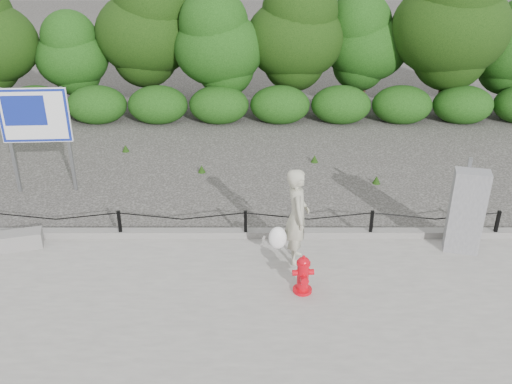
{
  "coord_description": "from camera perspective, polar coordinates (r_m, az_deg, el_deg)",
  "views": [
    {
      "loc": [
        0.2,
        -9.43,
        5.58
      ],
      "look_at": [
        0.21,
        0.2,
        1.0
      ],
      "focal_mm": 38.0,
      "sensor_mm": 36.0,
      "label": 1
    }
  ],
  "objects": [
    {
      "name": "advertising_sign",
      "position": [
        13.37,
        -22.25,
        7.01
      ],
      "size": [
        1.58,
        0.21,
        2.52
      ],
      "rotation": [
        0.0,
        0.0,
        0.06
      ],
      "color": "slate",
      "rests_on": "ground"
    },
    {
      "name": "fire_hydrant",
      "position": [
        9.23,
        4.97,
        -8.7
      ],
      "size": [
        0.37,
        0.38,
        0.7
      ],
      "rotation": [
        0.0,
        0.0,
        0.09
      ],
      "color": "red",
      "rests_on": "sidewalk"
    },
    {
      "name": "ground",
      "position": [
        10.96,
        -1.09,
        -5.18
      ],
      "size": [
        90.0,
        90.0,
        0.0
      ],
      "primitive_type": "plane",
      "color": "#2D2B28",
      "rests_on": "ground"
    },
    {
      "name": "curb",
      "position": [
        10.93,
        -1.09,
        -4.37
      ],
      "size": [
        14.0,
        0.22,
        0.14
      ],
      "primitive_type": "cube",
      "color": "slate",
      "rests_on": "sidewalk"
    },
    {
      "name": "utility_cabinet",
      "position": [
        10.87,
        21.24,
        -1.92
      ],
      "size": [
        0.69,
        0.52,
        1.81
      ],
      "rotation": [
        0.0,
        0.0,
        -0.25
      ],
      "color": "gray",
      "rests_on": "sidewalk"
    },
    {
      "name": "concrete_block",
      "position": [
        11.48,
        -24.1,
        -4.7
      ],
      "size": [
        1.09,
        0.62,
        0.33
      ],
      "primitive_type": "cube",
      "rotation": [
        0.0,
        0.0,
        0.27
      ],
      "color": "gray",
      "rests_on": "sidewalk"
    },
    {
      "name": "sidewalk",
      "position": [
        9.27,
        -1.3,
        -11.27
      ],
      "size": [
        14.0,
        4.0,
        0.08
      ],
      "primitive_type": "cube",
      "color": "gray",
      "rests_on": "ground"
    },
    {
      "name": "pedestrian",
      "position": [
        9.8,
        4.21,
        -2.7
      ],
      "size": [
        0.74,
        0.67,
        1.83
      ],
      "rotation": [
        0.0,
        0.0,
        1.58
      ],
      "color": "#AAA892",
      "rests_on": "sidewalk"
    },
    {
      "name": "treeline",
      "position": [
        18.59,
        1.32,
        16.32
      ],
      "size": [
        20.28,
        3.95,
        5.18
      ],
      "color": "black",
      "rests_on": "ground"
    },
    {
      "name": "chain_barrier",
      "position": [
        10.73,
        -1.11,
        -3.08
      ],
      "size": [
        10.06,
        0.06,
        0.6
      ],
      "color": "black",
      "rests_on": "sidewalk"
    }
  ]
}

